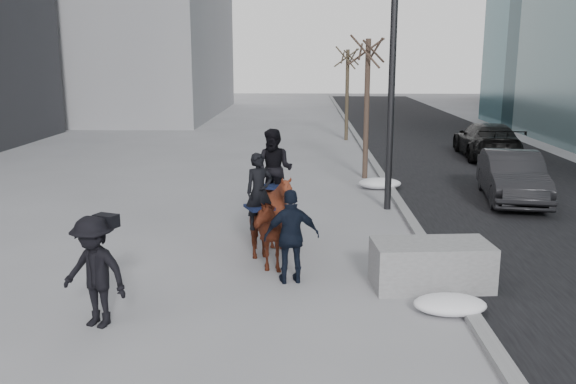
{
  "coord_description": "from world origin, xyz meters",
  "views": [
    {
      "loc": [
        0.32,
        -10.42,
        4.08
      ],
      "look_at": [
        0.0,
        1.2,
        1.5
      ],
      "focal_mm": 38.0,
      "sensor_mm": 36.0,
      "label": 1
    }
  ],
  "objects_px": {
    "planter": "(431,265)",
    "mounted_left": "(259,224)",
    "car_near": "(512,177)",
    "mounted_right": "(274,200)"
  },
  "relations": [
    {
      "from": "planter",
      "to": "car_near",
      "type": "height_order",
      "value": "car_near"
    },
    {
      "from": "planter",
      "to": "mounted_left",
      "type": "bearing_deg",
      "value": 160.57
    },
    {
      "from": "planter",
      "to": "mounted_left",
      "type": "xyz_separation_m",
      "value": [
        -3.19,
        1.13,
        0.42
      ]
    },
    {
      "from": "mounted_right",
      "to": "planter",
      "type": "bearing_deg",
      "value": -39.06
    },
    {
      "from": "mounted_left",
      "to": "mounted_right",
      "type": "height_order",
      "value": "mounted_right"
    },
    {
      "from": "planter",
      "to": "mounted_right",
      "type": "xyz_separation_m",
      "value": [
        -2.95,
        2.39,
        0.62
      ]
    },
    {
      "from": "mounted_left",
      "to": "mounted_right",
      "type": "distance_m",
      "value": 1.3
    },
    {
      "from": "planter",
      "to": "mounted_right",
      "type": "height_order",
      "value": "mounted_right"
    },
    {
      "from": "car_near",
      "to": "mounted_left",
      "type": "distance_m",
      "value": 9.0
    },
    {
      "from": "car_near",
      "to": "planter",
      "type": "bearing_deg",
      "value": -109.66
    }
  ]
}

